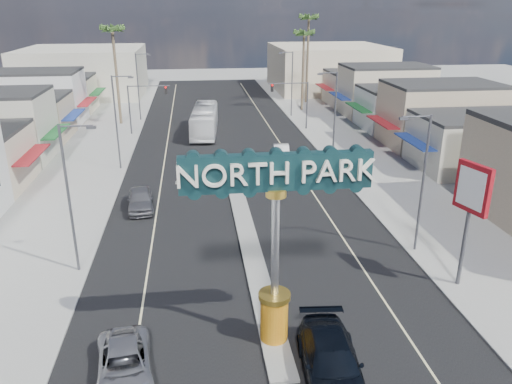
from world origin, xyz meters
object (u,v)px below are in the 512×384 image
object	(u,v)px
traffic_signal_right	(293,96)
bank_pylon_sign	(472,195)
traffic_signal_left	(144,100)
city_bus	(205,120)
streetlight_l_near	(71,193)
streetlight_r_near	(421,178)
palm_right_far	(309,23)
streetlight_l_far	(139,83)
gateway_sign	(276,228)
streetlight_r_far	(291,81)
streetlight_l_mid	(118,118)
palm_right_mid	(304,37)
suv_right	(331,362)
streetlight_r_mid	(333,112)
car_parked_right	(281,152)
suv_left	(124,365)
car_parked_left	(140,199)
palm_left_far	(113,35)

from	to	relation	value
traffic_signal_right	bank_pylon_sign	bearing A→B (deg)	-86.96
traffic_signal_left	city_bus	distance (m)	7.66
streetlight_l_near	streetlight_r_near	size ratio (longest dim) A/B	1.00
palm_right_far	streetlight_l_far	bearing A→B (deg)	-158.54
gateway_sign	streetlight_r_far	distance (m)	51.10
streetlight_l_mid	city_bus	distance (m)	16.20
palm_right_mid	streetlight_r_far	bearing A→B (deg)	-122.69
bank_pylon_sign	traffic_signal_right	bearing A→B (deg)	77.03
streetlight_l_far	palm_right_far	distance (m)	28.29
bank_pylon_sign	suv_right	bearing A→B (deg)	-160.83
traffic_signal_right	palm_right_far	xyz separation A→B (m)	(5.82, 18.01, 8.11)
streetlight_r_mid	streetlight_r_near	bearing A→B (deg)	-90.00
gateway_sign	car_parked_right	size ratio (longest dim) A/B	2.02
streetlight_r_far	suv_left	bearing A→B (deg)	-108.36
palm_right_mid	car_parked_left	world-z (taller)	palm_right_mid
traffic_signal_left	bank_pylon_sign	xyz separation A→B (m)	(20.41, -38.39, 1.26)
traffic_signal_right	traffic_signal_left	bearing A→B (deg)	180.00
city_bus	streetlight_l_far	bearing A→B (deg)	139.48
palm_right_mid	car_parked_left	distance (m)	43.10
car_parked_left	city_bus	world-z (taller)	city_bus
streetlight_l_near	streetlight_r_mid	bearing A→B (deg)	43.79
streetlight_l_far	streetlight_r_far	bearing A→B (deg)	0.00
traffic_signal_right	streetlight_l_mid	distance (m)	24.11
palm_right_mid	city_bus	world-z (taller)	palm_right_mid
gateway_sign	streetlight_l_far	xyz separation A→B (m)	(-10.43, 50.02, -0.86)
gateway_sign	palm_right_far	size ratio (longest dim) A/B	0.65
car_parked_right	palm_right_mid	bearing A→B (deg)	79.36
palm_right_far	suv_left	distance (m)	66.49
streetlight_r_far	suv_left	size ratio (longest dim) A/B	1.80
traffic_signal_right	palm_right_mid	size ratio (longest dim) A/B	0.50
streetlight_l_near	city_bus	xyz separation A→B (m)	(8.43, 33.42, -3.39)
traffic_signal_right	streetlight_l_far	world-z (taller)	streetlight_l_far
streetlight_l_near	streetlight_r_far	world-z (taller)	same
traffic_signal_right	palm_right_mid	bearing A→B (deg)	72.37
palm_right_mid	city_bus	size ratio (longest dim) A/B	1.00
streetlight_l_far	bank_pylon_sign	distance (m)	51.20
traffic_signal_right	palm_left_far	bearing A→B (deg)	164.85
gateway_sign	traffic_signal_left	xyz separation A→B (m)	(-9.18, 42.02, -1.65)
palm_right_mid	suv_right	size ratio (longest dim) A/B	2.01
streetlight_r_mid	streetlight_r_far	distance (m)	22.00
gateway_sign	palm_right_far	distance (m)	62.20
traffic_signal_right	streetlight_r_far	size ratio (longest dim) A/B	0.67
streetlight_l_mid	palm_right_mid	distance (m)	35.44
streetlight_l_mid	streetlight_r_near	xyz separation A→B (m)	(20.87, -20.00, 0.00)
traffic_signal_left	palm_left_far	bearing A→B (deg)	122.43
traffic_signal_left	streetlight_l_far	xyz separation A→B (m)	(-1.25, 8.01, 0.79)
suv_left	suv_right	distance (m)	8.82
traffic_signal_left	car_parked_right	world-z (taller)	traffic_signal_left
car_parked_left	city_bus	distance (m)	24.60
streetlight_r_far	palm_right_far	xyz separation A→B (m)	(4.57, 10.00, 7.32)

